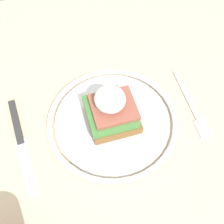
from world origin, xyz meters
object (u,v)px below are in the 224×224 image
at_px(fork, 192,106).
at_px(knife, 20,137).
at_px(plate, 112,120).
at_px(sandwich, 111,109).

xyz_separation_m(fork, knife, (0.32, -0.02, 0.00)).
bearing_deg(fork, knife, -4.18).
height_order(plate, fork, plate).
bearing_deg(fork, plate, -3.28).
bearing_deg(plate, sandwich, -19.25).
relative_size(sandwich, fork, 0.56).
distance_m(sandwich, fork, 0.16).
xyz_separation_m(plate, fork, (-0.16, 0.01, -0.01)).
height_order(sandwich, knife, sandwich).
xyz_separation_m(plate, sandwich, (0.00, -0.00, 0.04)).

